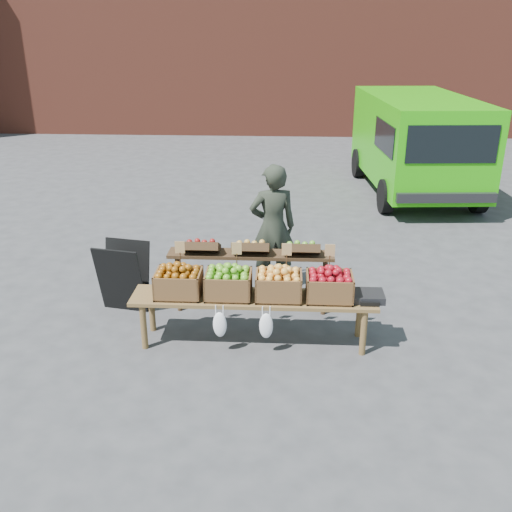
# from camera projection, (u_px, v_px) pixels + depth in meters

# --- Properties ---
(ground) EXTENTS (80.00, 80.00, 0.00)m
(ground) POSITION_uv_depth(u_px,v_px,m) (270.00, 348.00, 6.36)
(ground) COLOR #3E3E40
(delivery_van) EXTENTS (2.38, 4.62, 2.01)m
(delivery_van) POSITION_uv_depth(u_px,v_px,m) (415.00, 146.00, 11.86)
(delivery_van) COLOR #25AC0A
(delivery_van) RESTS_ON ground
(vendor) EXTENTS (0.70, 0.54, 1.71)m
(vendor) POSITION_uv_depth(u_px,v_px,m) (273.00, 228.00, 7.54)
(vendor) COLOR #252B21
(vendor) RESTS_ON ground
(chalkboard_sign) EXTENTS (0.64, 0.43, 0.89)m
(chalkboard_sign) POSITION_uv_depth(u_px,v_px,m) (124.00, 277.00, 7.07)
(chalkboard_sign) COLOR black
(chalkboard_sign) RESTS_ON ground
(back_table) EXTENTS (2.10, 0.44, 1.04)m
(back_table) POSITION_uv_depth(u_px,v_px,m) (251.00, 274.00, 6.96)
(back_table) COLOR #382616
(back_table) RESTS_ON ground
(display_bench) EXTENTS (2.70, 0.56, 0.57)m
(display_bench) POSITION_uv_depth(u_px,v_px,m) (254.00, 319.00, 6.38)
(display_bench) COLOR brown
(display_bench) RESTS_ON ground
(crate_golden_apples) EXTENTS (0.50, 0.40, 0.28)m
(crate_golden_apples) POSITION_uv_depth(u_px,v_px,m) (179.00, 283.00, 6.26)
(crate_golden_apples) COLOR #955C0F
(crate_golden_apples) RESTS_ON display_bench
(crate_russet_pears) EXTENTS (0.50, 0.40, 0.28)m
(crate_russet_pears) POSITION_uv_depth(u_px,v_px,m) (228.00, 284.00, 6.24)
(crate_russet_pears) COLOR #409424
(crate_russet_pears) RESTS_ON display_bench
(crate_red_apples) EXTENTS (0.50, 0.40, 0.28)m
(crate_red_apples) POSITION_uv_depth(u_px,v_px,m) (279.00, 286.00, 6.21)
(crate_red_apples) COLOR gold
(crate_red_apples) RESTS_ON display_bench
(crate_green_apples) EXTENTS (0.50, 0.40, 0.28)m
(crate_green_apples) POSITION_uv_depth(u_px,v_px,m) (329.00, 287.00, 6.18)
(crate_green_apples) COLOR maroon
(crate_green_apples) RESTS_ON display_bench
(weighing_scale) EXTENTS (0.34, 0.30, 0.08)m
(weighing_scale) POSITION_uv_depth(u_px,v_px,m) (368.00, 296.00, 6.20)
(weighing_scale) COLOR black
(weighing_scale) RESTS_ON display_bench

